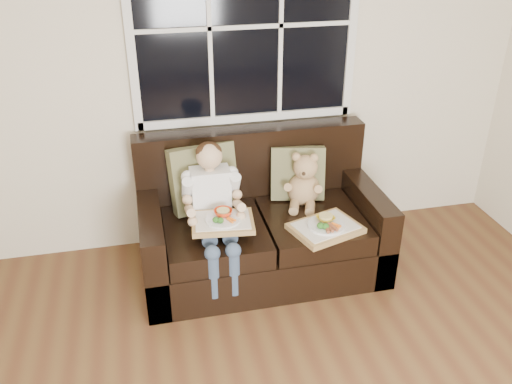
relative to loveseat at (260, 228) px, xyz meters
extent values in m
cube|color=beige|center=(-0.14, 0.48, 1.04)|extent=(4.50, 0.02, 2.70)
cube|color=black|center=(0.00, 0.47, 1.34)|extent=(1.50, 0.02, 1.25)
cube|color=silver|center=(0.00, 0.45, 0.69)|extent=(1.58, 0.04, 0.06)
cube|color=silver|center=(-0.78, 0.45, 1.34)|extent=(0.06, 0.04, 1.37)
cube|color=silver|center=(0.78, 0.45, 1.34)|extent=(0.06, 0.04, 1.37)
cube|color=silver|center=(0.00, 0.45, 1.34)|extent=(1.50, 0.03, 0.03)
cube|color=black|center=(0.00, -0.07, -0.16)|extent=(1.70, 0.90, 0.30)
cube|color=black|center=(-0.78, -0.07, -0.01)|extent=(0.15, 0.90, 0.60)
cube|color=black|center=(0.78, -0.07, -0.01)|extent=(0.15, 0.90, 0.60)
cube|color=black|center=(0.00, 0.31, 0.32)|extent=(1.70, 0.18, 0.66)
cube|color=black|center=(-0.35, -0.15, 0.07)|extent=(0.68, 0.72, 0.15)
cube|color=black|center=(0.35, -0.15, 0.07)|extent=(0.68, 0.72, 0.15)
cube|color=#696641|center=(-0.38, 0.15, 0.38)|extent=(0.50, 0.31, 0.48)
cube|color=#696641|center=(0.32, 0.15, 0.34)|extent=(0.42, 0.26, 0.40)
cube|color=white|center=(-0.35, -0.02, 0.33)|extent=(0.27, 0.16, 0.37)
sphere|color=tan|center=(-0.35, -0.03, 0.62)|extent=(0.17, 0.17, 0.17)
ellipsoid|color=#341F10|center=(-0.35, -0.01, 0.65)|extent=(0.17, 0.17, 0.12)
cylinder|color=#34445C|center=(-0.42, -0.22, 0.19)|extent=(0.10, 0.33, 0.10)
cylinder|color=#34445C|center=(-0.28, -0.22, 0.19)|extent=(0.10, 0.33, 0.10)
cylinder|color=#34445C|center=(-0.42, -0.48, -0.01)|extent=(0.09, 0.09, 0.31)
cylinder|color=#34445C|center=(-0.28, -0.48, -0.01)|extent=(0.09, 0.09, 0.31)
cylinder|color=tan|center=(-0.51, -0.14, 0.38)|extent=(0.07, 0.32, 0.26)
cylinder|color=tan|center=(-0.19, -0.14, 0.38)|extent=(0.07, 0.32, 0.26)
ellipsoid|color=#AB7E5A|center=(0.34, 0.06, 0.25)|extent=(0.29, 0.27, 0.25)
sphere|color=#AB7E5A|center=(0.34, 0.04, 0.43)|extent=(0.23, 0.23, 0.18)
sphere|color=#AB7E5A|center=(0.28, 0.05, 0.51)|extent=(0.06, 0.06, 0.06)
sphere|color=#AB7E5A|center=(0.40, 0.05, 0.51)|extent=(0.06, 0.06, 0.06)
sphere|color=#AB7E5A|center=(0.34, -0.03, 0.42)|extent=(0.07, 0.07, 0.07)
sphere|color=black|center=(0.34, -0.05, 0.43)|extent=(0.03, 0.03, 0.03)
cylinder|color=#AB7E5A|center=(0.28, -0.08, 0.17)|extent=(0.11, 0.15, 0.07)
cylinder|color=#AB7E5A|center=(0.40, -0.08, 0.17)|extent=(0.11, 0.15, 0.07)
cube|color=#AB824D|center=(-0.31, -0.28, 0.25)|extent=(0.43, 0.35, 0.03)
cube|color=beige|center=(-0.31, -0.28, 0.27)|extent=(0.38, 0.30, 0.01)
cylinder|color=silver|center=(-0.31, -0.29, 0.28)|extent=(0.23, 0.23, 0.01)
imported|color=red|center=(-0.30, -0.24, 0.31)|extent=(0.13, 0.13, 0.04)
cylinder|color=#DED179|center=(-0.30, -0.24, 0.31)|extent=(0.09, 0.09, 0.02)
ellipsoid|color=#306B21|center=(-0.37, -0.32, 0.31)|extent=(0.04, 0.04, 0.04)
ellipsoid|color=#306B21|center=(-0.34, -0.34, 0.31)|extent=(0.04, 0.04, 0.04)
cylinder|color=orange|center=(-0.27, -0.33, 0.30)|extent=(0.04, 0.06, 0.02)
cube|color=#AB824D|center=(0.37, -0.35, 0.16)|extent=(0.52, 0.45, 0.04)
cube|color=beige|center=(0.37, -0.35, 0.18)|extent=(0.45, 0.39, 0.01)
cylinder|color=silver|center=(0.37, -0.36, 0.19)|extent=(0.25, 0.25, 0.02)
imported|color=gold|center=(0.38, -0.32, 0.21)|extent=(0.15, 0.15, 0.03)
cylinder|color=#DED179|center=(0.38, -0.32, 0.22)|extent=(0.09, 0.09, 0.02)
ellipsoid|color=#306B21|center=(0.31, -0.40, 0.22)|extent=(0.05, 0.05, 0.04)
ellipsoid|color=#306B21|center=(0.34, -0.42, 0.22)|extent=(0.05, 0.05, 0.04)
cylinder|color=orange|center=(0.42, -0.41, 0.21)|extent=(0.05, 0.07, 0.02)
cylinder|color=#965431|center=(0.37, -0.43, 0.21)|extent=(0.03, 0.09, 0.02)
camera|label=1|loc=(-0.77, -3.26, 2.08)|focal=38.00mm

